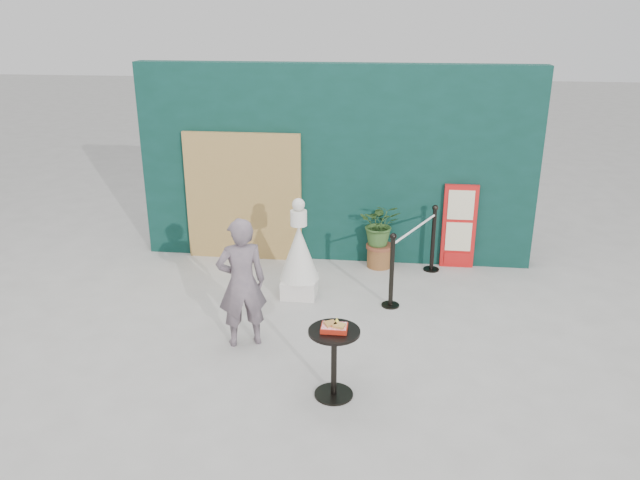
{
  "coord_description": "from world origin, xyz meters",
  "views": [
    {
      "loc": [
        0.87,
        -6.09,
        3.74
      ],
      "look_at": [
        0.0,
        1.2,
        1.0
      ],
      "focal_mm": 35.0,
      "sensor_mm": 36.0,
      "label": 1
    }
  ],
  "objects": [
    {
      "name": "menu_board",
      "position": [
        1.9,
        2.95,
        0.65
      ],
      "size": [
        0.5,
        0.07,
        1.3
      ],
      "color": "red",
      "rests_on": "ground"
    },
    {
      "name": "cafe_table",
      "position": [
        0.36,
        -0.66,
        0.5
      ],
      "size": [
        0.52,
        0.52,
        0.75
      ],
      "color": "black",
      "rests_on": "ground"
    },
    {
      "name": "back_wall",
      "position": [
        0.0,
        3.15,
        1.5
      ],
      "size": [
        6.0,
        0.3,
        3.0
      ],
      "primitive_type": "cube",
      "color": "#0A2E26",
      "rests_on": "ground"
    },
    {
      "name": "ground",
      "position": [
        0.0,
        0.0,
        0.0
      ],
      "size": [
        60.0,
        60.0,
        0.0
      ],
      "primitive_type": "plane",
      "color": "#ADAAA5",
      "rests_on": "ground"
    },
    {
      "name": "stanchion_barrier",
      "position": [
        1.21,
        2.12,
        0.49
      ],
      "size": [
        0.84,
        1.54,
        1.03
      ],
      "color": "black",
      "rests_on": "ground"
    },
    {
      "name": "woman",
      "position": [
        -0.79,
        0.28,
        0.78
      ],
      "size": [
        0.67,
        0.57,
        1.56
      ],
      "primitive_type": "imported",
      "rotation": [
        0.0,
        0.0,
        3.54
      ],
      "color": "slate",
      "rests_on": "ground"
    },
    {
      "name": "bamboo_fence",
      "position": [
        -1.4,
        2.94,
        1.0
      ],
      "size": [
        1.8,
        0.08,
        2.0
      ],
      "primitive_type": "cube",
      "color": "tan",
      "rests_on": "ground"
    },
    {
      "name": "food_basket",
      "position": [
        0.37,
        -0.66,
        0.79
      ],
      "size": [
        0.26,
        0.19,
        0.11
      ],
      "color": "#B32413",
      "rests_on": "cafe_table"
    },
    {
      "name": "planter",
      "position": [
        0.72,
        2.82,
        0.6
      ],
      "size": [
        0.61,
        0.53,
        1.03
      ],
      "color": "brown",
      "rests_on": "ground"
    },
    {
      "name": "statue",
      "position": [
        -0.34,
        1.66,
        0.57
      ],
      "size": [
        0.55,
        0.55,
        1.4
      ],
      "color": "silver",
      "rests_on": "ground"
    }
  ]
}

